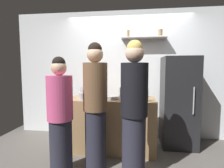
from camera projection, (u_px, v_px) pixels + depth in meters
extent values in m
plane|color=#59544F|center=(124.00, 165.00, 2.61)|extent=(5.28, 5.28, 0.00)
cube|color=white|center=(128.00, 74.00, 3.73)|extent=(4.80, 0.10, 2.60)
cube|color=silver|center=(144.00, 37.00, 3.46)|extent=(0.89, 0.22, 0.02)
cylinder|color=olive|center=(128.00, 34.00, 3.50)|extent=(0.06, 0.06, 0.13)
cylinder|color=olive|center=(160.00, 33.00, 3.41)|extent=(0.09, 0.09, 0.13)
cube|color=black|center=(178.00, 102.00, 3.25)|extent=(0.60, 0.63, 1.64)
cylinder|color=#99999E|center=(194.00, 101.00, 2.89)|extent=(0.02, 0.02, 0.45)
cube|color=#9E7A51|center=(112.00, 124.00, 3.11)|extent=(1.48, 0.66, 0.91)
cube|color=gray|center=(109.00, 97.00, 3.02)|extent=(0.34, 0.24, 0.05)
cylinder|color=#B2B2B7|center=(82.00, 96.00, 2.88)|extent=(0.12, 0.12, 0.13)
cylinder|color=silver|center=(81.00, 92.00, 2.88)|extent=(0.01, 0.01, 0.19)
cylinder|color=silver|center=(82.00, 92.00, 2.88)|extent=(0.01, 0.03, 0.18)
cylinder|color=silver|center=(81.00, 93.00, 2.86)|extent=(0.01, 0.01, 0.17)
cylinder|color=silver|center=(82.00, 93.00, 2.90)|extent=(0.03, 0.03, 0.17)
cylinder|color=silver|center=(82.00, 93.00, 2.84)|extent=(0.01, 0.01, 0.17)
cylinder|color=silver|center=(83.00, 93.00, 2.86)|extent=(0.02, 0.01, 0.17)
cylinder|color=silver|center=(84.00, 93.00, 2.90)|extent=(0.03, 0.03, 0.16)
cylinder|color=silver|center=(82.00, 93.00, 2.88)|extent=(0.03, 0.01, 0.17)
cylinder|color=#B2BFB2|center=(137.00, 93.00, 3.02)|extent=(0.08, 0.08, 0.19)
cylinder|color=#B2BFB2|center=(137.00, 85.00, 3.01)|extent=(0.03, 0.03, 0.10)
cylinder|color=#333333|center=(137.00, 81.00, 3.01)|extent=(0.04, 0.04, 0.02)
cylinder|color=#19471E|center=(142.00, 92.00, 3.16)|extent=(0.08, 0.08, 0.19)
cylinder|color=#19471E|center=(143.00, 84.00, 3.15)|extent=(0.03, 0.03, 0.09)
cylinder|color=black|center=(143.00, 81.00, 3.15)|extent=(0.04, 0.04, 0.02)
cylinder|color=#472814|center=(146.00, 95.00, 2.78)|extent=(0.07, 0.07, 0.19)
cylinder|color=#472814|center=(146.00, 87.00, 2.77)|extent=(0.03, 0.03, 0.08)
cylinder|color=maroon|center=(146.00, 84.00, 2.76)|extent=(0.03, 0.03, 0.02)
cylinder|color=black|center=(90.00, 89.00, 3.39)|extent=(0.07, 0.07, 0.23)
cylinder|color=black|center=(89.00, 81.00, 3.38)|extent=(0.03, 0.03, 0.10)
cylinder|color=gold|center=(89.00, 78.00, 3.37)|extent=(0.03, 0.03, 0.02)
cylinder|color=silver|center=(123.00, 94.00, 2.78)|extent=(0.09, 0.09, 0.22)
cylinder|color=silver|center=(123.00, 87.00, 2.77)|extent=(0.05, 0.05, 0.03)
cylinder|color=yellow|center=(123.00, 85.00, 2.77)|extent=(0.06, 0.06, 0.02)
cylinder|color=#262633|center=(134.00, 148.00, 2.26)|extent=(0.30, 0.30, 0.83)
cylinder|color=black|center=(134.00, 90.00, 2.20)|extent=(0.34, 0.34, 0.66)
sphere|color=#D8AD8C|center=(135.00, 54.00, 2.16)|extent=(0.23, 0.23, 0.23)
sphere|color=#D8B759|center=(135.00, 48.00, 2.15)|extent=(0.19, 0.19, 0.19)
cylinder|color=#262633|center=(96.00, 139.00, 2.53)|extent=(0.30, 0.30, 0.84)
cylinder|color=brown|center=(95.00, 87.00, 2.46)|extent=(0.34, 0.34, 0.66)
sphere|color=#D8AD8C|center=(95.00, 54.00, 2.42)|extent=(0.23, 0.23, 0.23)
sphere|color=black|center=(95.00, 49.00, 2.42)|extent=(0.19, 0.19, 0.19)
cylinder|color=#262633|center=(61.00, 147.00, 2.40)|extent=(0.30, 0.30, 0.75)
cylinder|color=#D14C7F|center=(60.00, 98.00, 2.34)|extent=(0.34, 0.34, 0.59)
sphere|color=#D8AD8C|center=(59.00, 68.00, 2.30)|extent=(0.20, 0.20, 0.20)
sphere|color=black|center=(59.00, 63.00, 2.30)|extent=(0.17, 0.17, 0.17)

